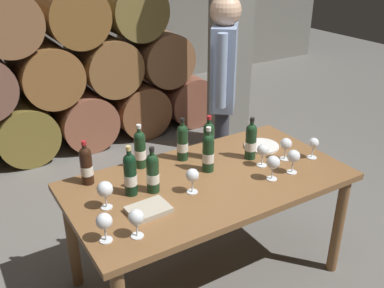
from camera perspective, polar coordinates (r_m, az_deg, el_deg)
The scene contains 24 objects.
ground_plane at distance 3.10m, azimuth 2.01°, elevation -16.77°, with size 14.00×14.00×0.00m, color #66635E.
barrel_stack at distance 4.86m, azimuth -15.10°, elevation 8.84°, with size 3.12×0.90×1.69m.
stone_pillar at distance 4.42m, azimuth 5.11°, elevation 15.26°, with size 0.32×0.32×2.60m, color slate.
dining_table at distance 2.69m, azimuth 2.23°, elevation -6.21°, with size 1.70×0.90×0.76m.
wine_bottle_0 at distance 2.67m, azimuth 2.13°, elevation -1.07°, with size 0.07×0.07×0.29m.
wine_bottle_1 at distance 2.85m, azimuth 7.70°, elevation 0.40°, with size 0.07×0.07×0.29m.
wine_bottle_2 at distance 2.74m, azimuth -6.81°, elevation -0.64°, with size 0.07×0.07×0.29m.
wine_bottle_3 at distance 2.47m, azimuth -5.15°, elevation -3.72°, with size 0.07×0.07×0.28m.
wine_bottle_4 at distance 2.83m, azimuth 2.20°, elevation 0.52°, with size 0.07×0.07×0.30m.
wine_bottle_5 at distance 2.45m, azimuth -8.07°, elevation -3.88°, with size 0.07×0.07×0.30m.
wine_bottle_6 at distance 2.81m, azimuth -1.25°, elevation 0.28°, with size 0.07×0.07×0.29m.
wine_bottle_7 at distance 2.62m, azimuth -13.64°, elevation -2.69°, with size 0.07×0.07×0.27m.
wine_glass_0 at distance 2.73m, azimuth 13.12°, elevation -1.65°, with size 0.08×0.08×0.15m.
wine_glass_1 at distance 2.77m, azimuth 9.23°, elevation -0.88°, with size 0.07×0.07×0.15m.
wine_glass_2 at distance 2.63m, azimuth 10.56°, elevation -2.46°, with size 0.08×0.08×0.16m.
wine_glass_3 at distance 2.13m, azimuth -11.41°, elevation -9.96°, with size 0.08×0.08×0.15m.
wine_glass_4 at distance 2.88m, azimuth 12.18°, elevation -0.07°, with size 0.08×0.08×0.15m.
wine_glass_5 at distance 2.13m, azimuth -7.32°, elevation -9.57°, with size 0.08×0.08×0.15m.
wine_glass_6 at distance 2.36m, azimuth -11.31°, elevation -5.88°, with size 0.09×0.09×0.16m.
wine_glass_7 at distance 2.46m, azimuth 0.04°, elevation -4.20°, with size 0.08×0.08×0.15m.
wine_glass_8 at distance 2.95m, azimuth 15.60°, elevation 0.01°, with size 0.07×0.07×0.14m.
tasting_notebook at distance 2.35m, azimuth -5.71°, elevation -8.53°, with size 0.22×0.16×0.03m, color #B2A893.
serving_plate at distance 3.06m, azimuth 9.08°, elevation -0.26°, with size 0.24×0.24×0.01m, color white.
sommelier_presenting at distance 3.42m, azimuth 4.11°, elevation 7.79°, with size 0.34×0.40×1.72m.
Camera 1 is at (-1.28, -1.90, 2.09)m, focal length 40.81 mm.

